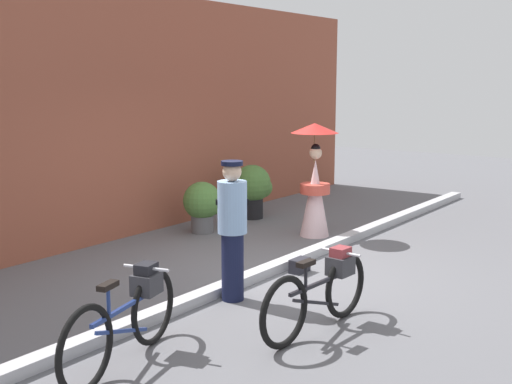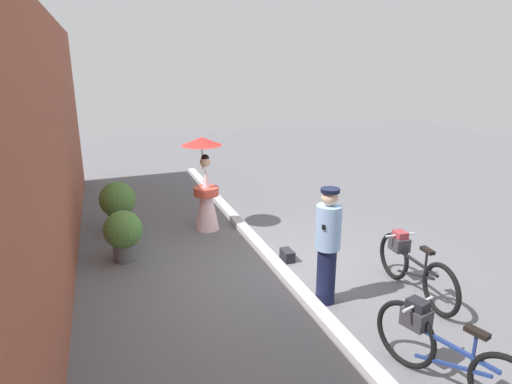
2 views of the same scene
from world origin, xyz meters
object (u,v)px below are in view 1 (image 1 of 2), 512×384
at_px(bicycle_far_side, 321,290).
at_px(person_officer, 232,227).
at_px(person_with_parasol, 315,181).
at_px(backpack_on_pavement, 300,265).
at_px(bicycle_near_officer, 127,316).
at_px(potted_plant_small, 253,187).
at_px(potted_plant_by_door, 203,204).

relative_size(bicycle_far_side, person_officer, 1.09).
xyz_separation_m(person_with_parasol, backpack_on_pavement, (-1.89, -0.94, -0.82)).
bearing_deg(person_officer, bicycle_near_officer, -170.96).
bearing_deg(potted_plant_small, potted_plant_by_door, -179.35).
xyz_separation_m(person_officer, person_with_parasol, (3.27, 0.90, 0.05)).
bearing_deg(potted_plant_small, backpack_on_pavement, -132.76).
distance_m(bicycle_far_side, backpack_on_pavement, 2.03).
bearing_deg(person_with_parasol, person_officer, -164.55).
height_order(person_officer, person_with_parasol, person_with_parasol).
xyz_separation_m(bicycle_near_officer, person_with_parasol, (5.17, 1.21, 0.48)).
height_order(person_with_parasol, backpack_on_pavement, person_with_parasol).
xyz_separation_m(bicycle_near_officer, bicycle_far_side, (1.73, -1.00, -0.02)).
height_order(bicycle_far_side, person_officer, person_officer).
distance_m(bicycle_far_side, potted_plant_small, 5.49).
height_order(bicycle_near_officer, backpack_on_pavement, bicycle_near_officer).
bearing_deg(bicycle_near_officer, potted_plant_small, 26.61).
bearing_deg(bicycle_near_officer, potted_plant_by_door, 33.59).
distance_m(person_officer, backpack_on_pavement, 1.59).
bearing_deg(bicycle_far_side, person_officer, 82.60).
bearing_deg(potted_plant_by_door, person_with_parasol, -60.24).
bearing_deg(potted_plant_by_door, bicycle_far_side, -123.41).
bearing_deg(person_with_parasol, bicycle_far_side, -147.38).
distance_m(potted_plant_by_door, backpack_on_pavement, 2.76).
distance_m(person_officer, potted_plant_small, 4.55).
bearing_deg(backpack_on_pavement, potted_plant_by_door, 69.35).
xyz_separation_m(person_officer, potted_plant_small, (3.76, 2.53, -0.29)).
height_order(potted_plant_by_door, backpack_on_pavement, potted_plant_by_door).
bearing_deg(backpack_on_pavement, bicycle_far_side, -140.97).
relative_size(person_officer, person_with_parasol, 0.89).
bearing_deg(person_officer, potted_plant_by_door, 47.00).
xyz_separation_m(potted_plant_small, backpack_on_pavement, (-2.38, -2.57, -0.48)).
bearing_deg(person_officer, bicycle_far_side, -97.40).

